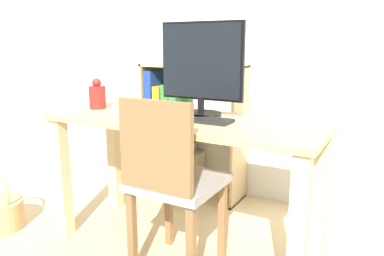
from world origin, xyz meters
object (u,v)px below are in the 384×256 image
vase (97,96)px  monitor (201,66)px  chair (171,179)px  bookshelf (179,137)px  keyboard (194,119)px

vase → monitor: bearing=8.3°
vase → chair: size_ratio=0.21×
chair → monitor: bearing=89.2°
monitor → bookshelf: (-0.49, 0.58, -0.56)m
vase → bookshelf: (0.15, 0.67, -0.38)m
vase → bookshelf: size_ratio=0.19×
vase → bookshelf: bookshelf is taller
monitor → bookshelf: bearing=130.5°
keyboard → bookshelf: size_ratio=0.41×
monitor → chair: bearing=-85.1°
chair → bookshelf: (-0.52, 0.93, -0.06)m
chair → bookshelf: 1.07m
monitor → keyboard: size_ratio=1.23×
keyboard → chair: bearing=-89.4°
keyboard → bookshelf: bookshelf is taller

